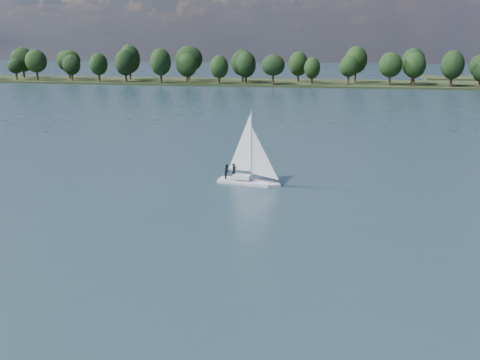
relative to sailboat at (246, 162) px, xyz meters
name	(u,v)px	position (x,y,z in m)	size (l,w,h in m)	color
ground	(283,121)	(-1.42, 54.08, -2.67)	(700.00, 700.00, 0.00)	#233342
far_shore	(313,84)	(-1.42, 166.08, -2.67)	(660.00, 40.00, 1.50)	black
sailboat	(246,162)	(0.00, 0.00, 0.00)	(7.50, 3.23, 9.56)	silver
treeline	(281,65)	(-14.70, 162.58, 5.31)	(562.55, 73.39, 17.29)	black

